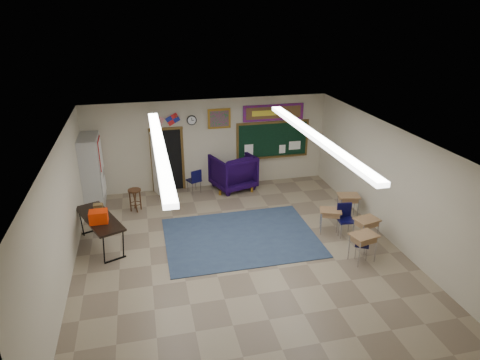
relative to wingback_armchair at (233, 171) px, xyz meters
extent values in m
plane|color=gray|center=(-0.72, -4.15, -0.60)|extent=(9.00, 9.00, 0.00)
cube|color=beige|center=(-0.72, 0.35, 0.90)|extent=(8.00, 0.04, 3.00)
cube|color=beige|center=(-0.72, -8.65, 0.90)|extent=(8.00, 0.04, 3.00)
cube|color=beige|center=(-4.72, -4.15, 0.90)|extent=(0.04, 9.00, 3.00)
cube|color=beige|center=(3.28, -4.15, 0.90)|extent=(0.04, 9.00, 3.00)
cube|color=silver|center=(-0.72, -4.15, 2.40)|extent=(8.00, 9.00, 0.04)
cube|color=#2D3F56|center=(-0.52, -3.35, -0.59)|extent=(4.00, 3.00, 0.02)
cube|color=black|center=(-2.12, 0.34, 0.45)|extent=(0.95, 0.04, 2.10)
cube|color=white|center=(-2.47, -0.10, 0.43)|extent=(0.35, 0.86, 2.05)
cube|color=brown|center=(1.48, 0.32, 0.90)|extent=(2.55, 0.05, 1.30)
cube|color=black|center=(1.48, 0.30, 0.90)|extent=(2.40, 0.03, 1.15)
cube|color=brown|center=(1.48, 0.26, 0.30)|extent=(2.40, 0.12, 0.04)
cube|color=#B40F18|center=(1.48, 0.32, 1.85)|extent=(2.10, 0.04, 0.55)
cube|color=brown|center=(1.48, 0.31, 1.85)|extent=(1.90, 0.03, 0.40)
cube|color=#9A6B1D|center=(-0.37, 0.32, 1.75)|extent=(0.75, 0.05, 0.65)
cube|color=#A51466|center=(-0.37, 0.30, 1.75)|extent=(0.62, 0.03, 0.52)
cylinder|color=black|center=(-1.27, 0.32, 1.75)|extent=(0.32, 0.05, 0.32)
cylinder|color=white|center=(-1.27, 0.30, 1.75)|extent=(0.26, 0.02, 0.26)
cube|color=#A9A8A4|center=(-4.44, -0.30, 0.50)|extent=(0.55, 1.25, 2.20)
imported|color=black|center=(0.00, 0.00, 0.00)|extent=(1.61, 1.64, 1.19)
cube|color=olive|center=(1.90, -3.63, 0.07)|extent=(0.68, 0.60, 0.04)
cube|color=brown|center=(1.90, -3.63, -0.02)|extent=(0.59, 0.51, 0.11)
cube|color=olive|center=(2.77, -2.95, 0.11)|extent=(0.69, 0.57, 0.04)
cube|color=brown|center=(2.77, -2.95, 0.01)|extent=(0.59, 0.48, 0.12)
cube|color=olive|center=(2.08, -5.12, 0.12)|extent=(0.69, 0.58, 0.04)
cube|color=brown|center=(2.08, -5.12, 0.01)|extent=(0.60, 0.49, 0.12)
cube|color=olive|center=(2.56, -4.38, 0.10)|extent=(0.68, 0.56, 0.04)
cube|color=brown|center=(2.56, -4.38, 0.00)|extent=(0.58, 0.48, 0.12)
cube|color=black|center=(-4.10, -2.92, 0.19)|extent=(1.36, 2.07, 0.05)
cube|color=#EF2D04|center=(-4.08, -3.19, 0.37)|extent=(0.44, 0.33, 0.31)
cylinder|color=#432614|center=(-3.24, -1.03, 0.07)|extent=(0.39, 0.39, 0.05)
torus|color=#432614|center=(-3.24, -1.03, -0.37)|extent=(0.32, 0.32, 0.02)
camera|label=1|loc=(-2.85, -13.10, 5.21)|focal=32.00mm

